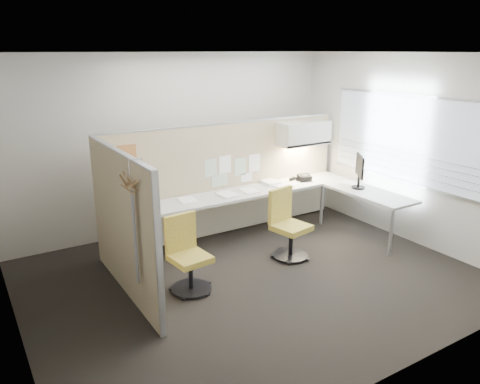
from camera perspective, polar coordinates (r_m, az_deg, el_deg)
floor at (r=6.17m, az=1.59°, el=-10.42°), size 5.50×4.50×0.01m
ceiling at (r=5.48m, az=1.84°, el=16.68°), size 5.50×4.50×0.01m
wall_back at (r=7.59m, az=-7.76°, el=5.94°), size 5.50×0.02×2.80m
wall_front at (r=4.07m, az=19.52°, el=-4.64°), size 5.50×0.02×2.80m
wall_left at (r=4.79m, az=-26.93°, el=-2.34°), size 0.02×4.50×2.80m
wall_right at (r=7.50m, az=19.57°, el=4.99°), size 0.02×4.50×2.80m
window_pane at (r=7.46m, az=19.56°, el=6.09°), size 0.01×2.80×1.30m
partition_back at (r=7.39m, az=-1.62°, el=1.61°), size 4.10×0.06×1.75m
partition_left at (r=5.64m, az=-14.09°, el=-3.88°), size 0.06×2.20×1.75m
desk at (r=7.28m, az=2.87°, el=-0.88°), size 4.00×2.07×0.73m
overhead_bin at (r=7.84m, az=7.74°, el=7.11°), size 0.90×0.36×0.38m
task_light_strip at (r=7.88m, az=7.68°, el=5.61°), size 0.60×0.06×0.02m
pinned_papers at (r=7.36m, az=-0.97°, el=2.82°), size 1.01×0.00×0.47m
poster at (r=6.59m, az=-13.63°, el=4.12°), size 0.28×0.00×0.35m
chair_left at (r=5.75m, az=-6.46°, el=-7.83°), size 0.49×0.50×0.93m
chair_right at (r=6.62m, az=5.79°, el=-4.18°), size 0.53×0.55×0.97m
monitor at (r=7.55m, az=14.36°, el=2.67°), size 0.31×0.43×0.53m
phone at (r=7.88m, az=7.82°, el=1.73°), size 0.25×0.23×0.12m
stapler at (r=7.90m, az=6.41°, el=1.61°), size 0.15×0.08×0.05m
tape_dispenser at (r=7.90m, az=7.18°, el=1.63°), size 0.11×0.09×0.06m
coat_hook at (r=4.90m, az=-13.24°, el=-0.26°), size 0.18×0.45×1.34m
paper_stack_0 at (r=6.53m, az=-12.25°, el=-2.08°), size 0.24×0.31×0.03m
paper_stack_1 at (r=6.82m, az=-6.45°, el=-1.00°), size 0.27×0.33×0.02m
paper_stack_2 at (r=6.99m, az=-1.60°, el=-0.37°), size 0.25×0.32×0.04m
paper_stack_3 at (r=7.25m, az=1.15°, el=0.17°), size 0.27×0.33×0.02m
paper_stack_4 at (r=7.51m, az=5.17°, el=0.74°), size 0.30×0.35×0.02m
paper_stack_5 at (r=7.82m, az=13.25°, el=1.02°), size 0.30×0.35×0.02m
paper_stack_6 at (r=7.65m, az=3.74°, el=1.17°), size 0.25×0.31×0.05m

